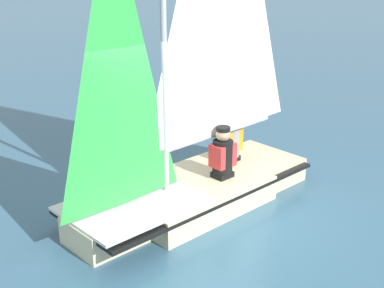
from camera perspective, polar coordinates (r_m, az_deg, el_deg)
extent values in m
plane|color=#38607A|center=(8.02, 0.00, -6.54)|extent=(260.00, 260.00, 0.00)
cube|color=beige|center=(7.93, 0.00, -5.33)|extent=(2.52, 2.57, 0.37)
cube|color=beige|center=(7.09, -9.21, -8.98)|extent=(1.20, 1.20, 0.37)
cube|color=beige|center=(8.96, 7.20, -2.35)|extent=(1.51, 1.49, 0.37)
cube|color=black|center=(7.88, 0.00, -4.55)|extent=(3.67, 3.83, 0.05)
cube|color=silver|center=(7.22, -6.33, -6.39)|extent=(2.17, 2.20, 0.04)
cylinder|color=#B7B7BC|center=(8.00, 3.05, 1.21)|extent=(1.50, 1.64, 0.07)
pyramid|color=green|center=(6.49, -8.06, 8.74)|extent=(0.93, 1.02, 3.74)
cube|color=black|center=(9.36, 9.21, -1.81)|extent=(0.08, 0.08, 0.26)
cube|color=black|center=(8.10, 3.22, -4.45)|extent=(0.37, 0.37, 0.45)
cylinder|color=black|center=(7.92, 3.29, -1.33)|extent=(0.42, 0.42, 0.50)
cube|color=red|center=(7.91, 3.29, -1.16)|extent=(0.42, 0.43, 0.35)
sphere|color=tan|center=(7.79, 3.34, 1.05)|extent=(0.22, 0.22, 0.22)
cylinder|color=black|center=(7.76, 3.35, 1.63)|extent=(0.30, 0.30, 0.06)
cube|color=black|center=(8.71, 3.98, -2.63)|extent=(0.37, 0.37, 0.45)
cylinder|color=gray|center=(8.53, 4.06, 0.30)|extent=(0.42, 0.42, 0.50)
cube|color=orange|center=(8.52, 4.06, 0.46)|extent=(0.42, 0.43, 0.35)
sphere|color=tan|center=(8.42, 4.12, 2.53)|extent=(0.22, 0.22, 0.22)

